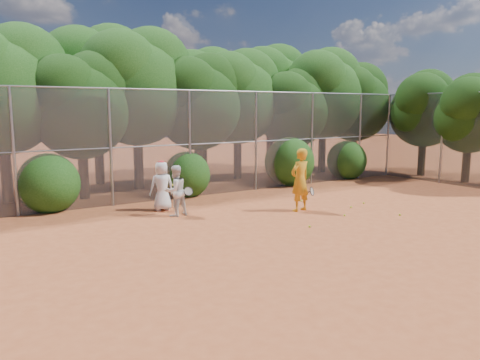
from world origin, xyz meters
TOP-DOWN VIEW (x-y plane):
  - ground at (0.00, 0.00)m, footprint 80.00×80.00m
  - fence_back at (-0.12, 6.00)m, footprint 20.05×0.09m
  - fence_side at (10.00, 3.00)m, footprint 0.09×6.09m
  - tree_1 at (-6.94, 8.54)m, footprint 4.64×4.03m
  - tree_2 at (-4.45, 7.83)m, footprint 3.99×3.47m
  - tree_3 at (-1.94, 8.84)m, footprint 4.89×4.26m
  - tree_4 at (0.55, 8.24)m, footprint 4.19×3.64m
  - tree_5 at (3.06, 9.04)m, footprint 4.51×3.92m
  - tree_6 at (5.55, 8.03)m, footprint 3.86×3.36m
  - tree_7 at (8.06, 8.64)m, footprint 4.77×4.14m
  - tree_8 at (10.05, 8.34)m, footprint 4.25×3.70m
  - tree_10 at (-2.93, 11.05)m, footprint 5.15×4.48m
  - tree_11 at (2.06, 10.64)m, footprint 4.64×4.03m
  - tree_12 at (6.56, 11.24)m, footprint 5.02×4.37m
  - tree_13 at (11.45, 5.03)m, footprint 3.86×3.36m
  - tree_14 at (11.25, 2.53)m, footprint 3.61×3.14m
  - bush_0 at (-6.00, 6.30)m, footprint 2.00×2.00m
  - bush_1 at (-1.00, 6.30)m, footprint 1.80×1.80m
  - bush_2 at (4.00, 6.30)m, footprint 2.20×2.20m
  - bush_3 at (7.50, 6.30)m, footprint 1.90×1.90m
  - player_yellow at (0.90, 1.85)m, footprint 0.91×0.61m
  - player_teen at (-2.86, 4.35)m, footprint 0.83×0.57m
  - player_white at (-2.83, 3.37)m, footprint 0.90×0.78m
  - ball_0 at (1.59, 0.49)m, footprint 0.07×0.07m
  - ball_1 at (3.54, 1.51)m, footprint 0.07×0.07m
  - ball_2 at (3.10, -0.40)m, footprint 0.07×0.07m
  - ball_3 at (2.66, 1.25)m, footprint 0.07×0.07m
  - ball_4 at (-0.26, 0.01)m, footprint 0.07×0.07m
  - ball_5 at (3.00, 4.75)m, footprint 0.07×0.07m
  - ball_6 at (1.95, 2.99)m, footprint 0.07×0.07m

SIDE VIEW (x-z plane):
  - ground at x=0.00m, z-range 0.00..0.00m
  - ball_0 at x=1.59m, z-range 0.00..0.07m
  - ball_1 at x=3.54m, z-range 0.00..0.07m
  - ball_2 at x=3.10m, z-range 0.00..0.07m
  - ball_3 at x=2.66m, z-range 0.00..0.07m
  - ball_4 at x=-0.26m, z-range 0.00..0.07m
  - ball_5 at x=3.00m, z-range 0.00..0.07m
  - ball_6 at x=1.95m, z-range 0.00..0.07m
  - player_white at x=-2.83m, z-range 0.00..1.60m
  - player_teen at x=-2.86m, z-range -0.01..1.65m
  - bush_1 at x=-1.00m, z-range 0.00..1.80m
  - bush_3 at x=7.50m, z-range 0.00..1.90m
  - bush_0 at x=-6.00m, z-range 0.00..2.00m
  - player_yellow at x=0.90m, z-range 0.00..2.06m
  - bush_2 at x=4.00m, z-range 0.00..2.20m
  - fence_side at x=10.00m, z-range 0.04..4.06m
  - fence_back at x=-0.12m, z-range 0.04..4.06m
  - tree_14 at x=11.25m, z-range 0.77..5.71m
  - tree_6 at x=5.55m, z-range 0.82..6.11m
  - tree_13 at x=11.45m, z-range 0.82..6.11m
  - tree_2 at x=-4.45m, z-range 0.85..6.32m
  - tree_4 at x=0.55m, z-range 0.89..6.62m
  - tree_8 at x=10.05m, z-range 0.91..6.73m
  - tree_5 at x=3.06m, z-range 0.96..7.13m
  - tree_1 at x=-6.94m, z-range 0.99..7.34m
  - tree_11 at x=2.06m, z-range 0.99..7.34m
  - tree_7 at x=8.06m, z-range 1.02..7.54m
  - tree_3 at x=-1.94m, z-range 1.04..7.75m
  - tree_12 at x=6.56m, z-range 1.07..7.95m
  - tree_10 at x=-2.93m, z-range 1.10..8.16m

